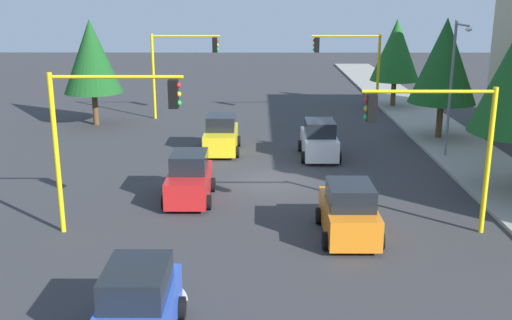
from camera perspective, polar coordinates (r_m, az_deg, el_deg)
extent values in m
plane|color=#353538|center=(27.37, 1.24, -2.00)|extent=(120.00, 120.00, 0.00)
cube|color=gray|center=(33.97, 19.09, 0.77)|extent=(80.00, 4.00, 0.15)
cone|color=silver|center=(17.39, -8.31, -13.03)|extent=(0.01, 1.10, 1.10)
cylinder|color=yellow|center=(21.95, -18.41, 0.47)|extent=(0.18, 0.18, 5.71)
cylinder|color=yellow|center=(20.81, -13.12, 7.69)|extent=(0.12, 4.50, 0.12)
cube|color=black|center=(20.55, -7.85, 6.21)|extent=(0.36, 0.32, 0.96)
sphere|color=red|center=(20.48, -7.38, 7.05)|extent=(0.18, 0.18, 0.18)
sphere|color=yellow|center=(20.52, -7.35, 6.22)|extent=(0.18, 0.18, 0.18)
sphere|color=green|center=(20.58, -7.32, 5.39)|extent=(0.18, 0.18, 0.18)
cylinder|color=yellow|center=(22.35, 21.17, -0.18)|extent=(0.18, 0.18, 5.23)
cylinder|color=yellow|center=(21.13, 16.08, 6.26)|extent=(0.12, 4.50, 0.12)
cube|color=black|center=(20.79, 10.93, 4.83)|extent=(0.36, 0.32, 0.96)
sphere|color=red|center=(20.71, 10.48, 5.65)|extent=(0.18, 0.18, 0.18)
sphere|color=yellow|center=(20.76, 10.44, 4.83)|extent=(0.18, 0.18, 0.18)
sphere|color=green|center=(20.82, 10.40, 4.02)|extent=(0.18, 0.18, 0.18)
cylinder|color=yellow|center=(41.23, 11.50, 7.73)|extent=(0.18, 0.18, 5.67)
cylinder|color=yellow|center=(40.58, 8.53, 11.56)|extent=(0.12, 4.50, 0.12)
cube|color=black|center=(40.40, 5.79, 10.81)|extent=(0.36, 0.32, 0.96)
sphere|color=red|center=(40.36, 5.54, 11.24)|extent=(0.18, 0.18, 0.18)
sphere|color=yellow|center=(40.38, 5.53, 10.81)|extent=(0.18, 0.18, 0.18)
sphere|color=green|center=(40.41, 5.52, 10.39)|extent=(0.18, 0.18, 0.18)
cylinder|color=yellow|center=(41.05, -9.70, 7.79)|extent=(0.18, 0.18, 5.66)
cylinder|color=yellow|center=(40.45, -6.67, 11.61)|extent=(0.12, 4.50, 0.12)
cube|color=black|center=(40.32, -3.93, 10.84)|extent=(0.36, 0.32, 0.96)
sphere|color=red|center=(40.28, -3.68, 11.26)|extent=(0.18, 0.18, 0.18)
sphere|color=yellow|center=(40.31, -3.67, 10.84)|extent=(0.18, 0.18, 0.18)
sphere|color=green|center=(40.33, -3.66, 10.41)|extent=(0.18, 0.18, 0.18)
cylinder|color=slate|center=(31.96, 17.98, 6.26)|extent=(0.14, 0.14, 7.00)
cylinder|color=slate|center=(30.78, 19.01, 12.04)|extent=(1.80, 0.10, 0.10)
ellipsoid|color=silver|center=(29.94, 19.52, 11.62)|extent=(0.56, 0.28, 0.20)
cylinder|color=brown|center=(45.76, 12.91, 6.24)|extent=(0.36, 0.36, 2.23)
cone|color=#1E6023|center=(45.37, 13.15, 10.15)|extent=(3.57, 3.57, 4.46)
cylinder|color=brown|center=(40.14, -15.02, 4.86)|extent=(0.36, 0.36, 2.30)
cone|color=#19511E|center=(39.69, -15.35, 9.47)|extent=(3.68, 3.68, 4.60)
cylinder|color=brown|center=(36.36, 17.02, 3.70)|extent=(0.36, 0.36, 2.39)
cone|color=#19511E|center=(35.85, 17.46, 8.98)|extent=(3.82, 3.82, 4.77)
cube|color=red|center=(24.84, -6.35, -2.29)|extent=(3.63, 1.62, 1.05)
cube|color=black|center=(24.75, -6.36, -0.17)|extent=(1.89, 1.43, 0.76)
cylinder|color=black|center=(23.82, -4.53, -4.03)|extent=(0.60, 0.20, 0.60)
cylinder|color=black|center=(24.03, -8.69, -3.99)|extent=(0.60, 0.20, 0.60)
cylinder|color=black|center=(25.95, -4.13, -2.35)|extent=(0.60, 0.20, 0.60)
cylinder|color=black|center=(26.14, -7.95, -2.33)|extent=(0.60, 0.20, 0.60)
cube|color=orange|center=(21.40, 8.77, -5.38)|extent=(3.77, 1.72, 1.05)
cube|color=black|center=(20.91, 8.94, -3.26)|extent=(1.96, 1.52, 0.76)
cylinder|color=black|center=(22.50, 5.97, -5.27)|extent=(0.60, 0.20, 0.60)
cylinder|color=black|center=(22.76, 10.61, -5.21)|extent=(0.60, 0.20, 0.60)
cylinder|color=black|center=(20.35, 6.61, -7.62)|extent=(0.60, 0.20, 0.60)
cylinder|color=black|center=(20.63, 11.74, -7.52)|extent=(0.60, 0.20, 0.60)
cube|color=yellow|center=(32.23, -3.34, 1.97)|extent=(3.79, 1.68, 1.05)
cube|color=black|center=(32.21, -3.34, 3.62)|extent=(1.97, 1.48, 0.76)
cylinder|color=black|center=(31.15, -1.80, 0.77)|extent=(0.60, 0.20, 0.60)
cylinder|color=black|center=(31.26, -5.10, 0.77)|extent=(0.60, 0.20, 0.60)
cylinder|color=black|center=(33.42, -1.66, 1.80)|extent=(0.60, 0.20, 0.60)
cylinder|color=black|center=(33.53, -4.74, 1.80)|extent=(0.60, 0.20, 0.60)
cube|color=white|center=(31.34, 6.00, 1.52)|extent=(3.78, 1.67, 1.05)
cube|color=black|center=(30.95, 6.08, 3.06)|extent=(1.97, 1.47, 0.76)
cylinder|color=black|center=(32.49, 4.21, 1.36)|extent=(0.60, 0.20, 0.60)
cylinder|color=black|center=(32.67, 7.34, 1.35)|extent=(0.60, 0.20, 0.60)
cylinder|color=black|center=(30.23, 4.51, 0.26)|extent=(0.60, 0.20, 0.60)
cylinder|color=black|center=(30.42, 7.87, 0.26)|extent=(0.60, 0.20, 0.60)
cube|color=blue|center=(15.27, -11.23, -14.61)|extent=(3.98, 1.70, 1.05)
cube|color=black|center=(15.01, -11.27, -11.24)|extent=(2.07, 1.49, 0.76)
cylinder|color=black|center=(16.37, -7.10, -13.76)|extent=(0.60, 0.20, 0.60)
cylinder|color=black|center=(16.69, -13.47, -13.48)|extent=(0.60, 0.20, 0.60)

